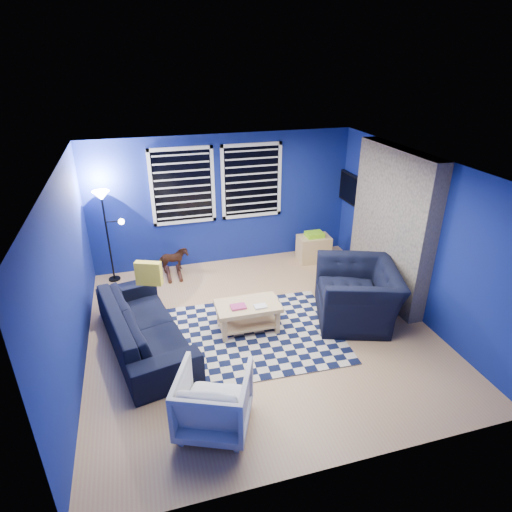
{
  "coord_description": "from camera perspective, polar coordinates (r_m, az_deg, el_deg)",
  "views": [
    {
      "loc": [
        -1.54,
        -5.15,
        3.81
      ],
      "look_at": [
        0.02,
        0.3,
        1.09
      ],
      "focal_mm": 30.0,
      "sensor_mm": 36.0,
      "label": 1
    }
  ],
  "objects": [
    {
      "name": "armchair_big",
      "position": [
        6.81,
        13.35,
        -4.91
      ],
      "size": [
        1.63,
        1.52,
        0.87
      ],
      "primitive_type": "imported",
      "rotation": [
        0.0,
        0.0,
        -1.89
      ],
      "color": "black",
      "rests_on": "floor"
    },
    {
      "name": "sofa",
      "position": [
        6.28,
        -14.69,
        -8.96
      ],
      "size": [
        2.44,
        1.37,
        0.67
      ],
      "primitive_type": "imported",
      "rotation": [
        0.0,
        0.0,
        1.78
      ],
      "color": "black",
      "rests_on": "floor"
    },
    {
      "name": "tv",
      "position": [
        8.53,
        12.79,
        8.55
      ],
      "size": [
        0.07,
        1.0,
        0.58
      ],
      "color": "black",
      "rests_on": "wall_right"
    },
    {
      "name": "fireplace",
      "position": [
        7.35,
        17.43,
        3.53
      ],
      "size": [
        0.65,
        2.0,
        2.5
      ],
      "color": "gray",
      "rests_on": "floor"
    },
    {
      "name": "floor_lamp",
      "position": [
        7.81,
        -19.56,
        6.0
      ],
      "size": [
        0.46,
        0.28,
        1.69
      ],
      "color": "black",
      "rests_on": "floor"
    },
    {
      "name": "armchair_bent",
      "position": [
        4.96,
        -5.67,
        -18.57
      ],
      "size": [
        1.03,
        1.04,
        0.73
      ],
      "primitive_type": "imported",
      "rotation": [
        0.0,
        0.0,
        2.74
      ],
      "color": "gray",
      "rests_on": "floor"
    },
    {
      "name": "cabinet",
      "position": [
        8.61,
        7.68,
        1.07
      ],
      "size": [
        0.64,
        0.44,
        0.61
      ],
      "rotation": [
        0.0,
        0.0,
        -0.04
      ],
      "color": "tan",
      "rests_on": "floor"
    },
    {
      "name": "floor",
      "position": [
        6.59,
        0.57,
        -9.73
      ],
      "size": [
        5.0,
        5.0,
        0.0
      ],
      "primitive_type": "plane",
      "color": "tan",
      "rests_on": "ground"
    },
    {
      "name": "window_left",
      "position": [
        7.97,
        -9.75,
        9.12
      ],
      "size": [
        1.17,
        0.06,
        1.42
      ],
      "color": "black",
      "rests_on": "wall_back"
    },
    {
      "name": "coffee_table",
      "position": [
        6.4,
        -1.1,
        -7.4
      ],
      "size": [
        0.95,
        0.56,
        0.47
      ],
      "rotation": [
        0.0,
        0.0,
        -0.01
      ],
      "color": "tan",
      "rests_on": "rug"
    },
    {
      "name": "ceiling",
      "position": [
        5.53,
        0.68,
        11.89
      ],
      "size": [
        5.0,
        5.0,
        0.0
      ],
      "primitive_type": "plane",
      "rotation": [
        3.14,
        0.0,
        0.0
      ],
      "color": "white",
      "rests_on": "wall_back"
    },
    {
      "name": "rug",
      "position": [
        6.48,
        -0.2,
        -10.37
      ],
      "size": [
        2.58,
        2.1,
        0.02
      ],
      "primitive_type": "cube",
      "rotation": [
        0.0,
        0.0,
        -0.04
      ],
      "color": "black",
      "rests_on": "floor"
    },
    {
      "name": "wall_back",
      "position": [
        8.22,
        -4.37,
        7.36
      ],
      "size": [
        5.0,
        0.0,
        5.0
      ],
      "primitive_type": "plane",
      "rotation": [
        1.57,
        0.0,
        0.0
      ],
      "color": "navy",
      "rests_on": "floor"
    },
    {
      "name": "throw_pillow",
      "position": [
        6.51,
        -14.11,
        -2.25
      ],
      "size": [
        0.4,
        0.25,
        0.37
      ],
      "primitive_type": "cube",
      "rotation": [
        0.0,
        0.0,
        -0.39
      ],
      "color": "yellow",
      "rests_on": "sofa"
    },
    {
      "name": "wall_right",
      "position": [
        7.03,
        20.58,
        2.52
      ],
      "size": [
        0.0,
        5.0,
        5.0
      ],
      "primitive_type": "plane",
      "rotation": [
        1.57,
        0.0,
        -1.57
      ],
      "color": "navy",
      "rests_on": "floor"
    },
    {
      "name": "window_right",
      "position": [
        8.2,
        -0.58,
        9.95
      ],
      "size": [
        1.17,
        0.06,
        1.42
      ],
      "color": "black",
      "rests_on": "wall_back"
    },
    {
      "name": "rocking_horse",
      "position": [
        8.08,
        -11.04,
        -0.62
      ],
      "size": [
        0.36,
        0.6,
        0.47
      ],
      "primitive_type": "imported",
      "rotation": [
        0.0,
        0.0,
        1.76
      ],
      "color": "#462516",
      "rests_on": "floor"
    },
    {
      "name": "wall_left",
      "position": [
        5.83,
        -23.67,
        -2.78
      ],
      "size": [
        0.0,
        5.0,
        5.0
      ],
      "primitive_type": "plane",
      "rotation": [
        1.57,
        0.0,
        1.57
      ],
      "color": "navy",
      "rests_on": "floor"
    }
  ]
}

